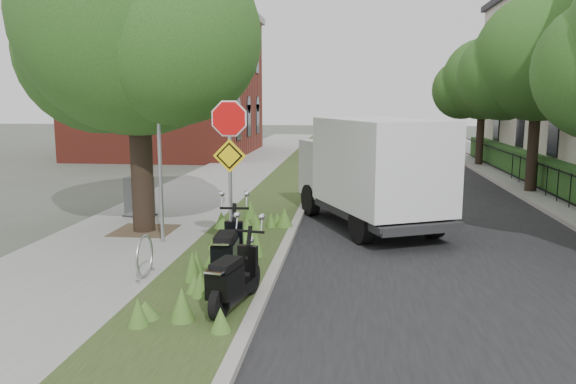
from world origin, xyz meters
name	(u,v)px	position (x,y,z in m)	size (l,w,h in m)	color
ground	(300,278)	(0.00, 0.00, 0.00)	(120.00, 120.00, 0.00)	#4C5147
sidewalk_near	(210,187)	(-4.25, 10.00, 0.06)	(3.50, 60.00, 0.12)	gray
verge	(284,188)	(-1.50, 10.00, 0.06)	(2.00, 60.00, 0.12)	#2A3F1B
kerb_near	(312,188)	(-0.50, 10.00, 0.07)	(0.20, 60.00, 0.13)	#9E9991
road	(411,192)	(3.00, 10.00, 0.01)	(7.00, 60.00, 0.01)	black
kerb_far	(514,192)	(6.50, 10.00, 0.07)	(0.20, 60.00, 0.13)	#9E9991
footpath_far	(566,193)	(8.20, 10.00, 0.06)	(3.20, 60.00, 0.12)	gray
street_tree_main	(133,29)	(-4.08, 2.86, 4.80)	(6.21, 5.54, 7.66)	black
bare_post	(160,151)	(-3.20, 1.80, 2.12)	(0.08, 0.08, 4.00)	#A5A8AD
bike_hoop	(145,256)	(-2.70, -0.60, 0.50)	(0.06, 0.78, 0.77)	#A5A8AD
sign_assembly	(230,147)	(-1.40, 0.58, 2.33)	(0.94, 0.08, 3.22)	#A5A8AD
fence_far	(537,175)	(7.20, 10.00, 0.67)	(0.04, 24.00, 1.00)	black
hedge_far	(558,175)	(7.90, 10.00, 0.67)	(1.00, 24.00, 1.10)	#204C1B
brick_building	(171,82)	(-9.50, 22.00, 4.21)	(9.40, 10.40, 8.30)	maroon
far_tree_b	(536,64)	(6.94, 10.05, 4.37)	(4.83, 4.31, 6.56)	black
far_tree_c	(482,83)	(6.94, 18.04, 3.95)	(4.37, 3.89, 5.93)	black
scooter_near	(231,285)	(-0.84, -1.99, 0.51)	(0.58, 1.68, 0.81)	black
scooter_far	(228,257)	(-1.20, -0.63, 0.54)	(0.42, 1.84, 0.87)	black
box_truck	(371,168)	(1.39, 4.25, 1.53)	(3.94, 5.55, 2.35)	#262628
utility_cabinet	(139,198)	(-4.74, 4.43, 0.62)	(0.88, 0.69, 1.04)	#262628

